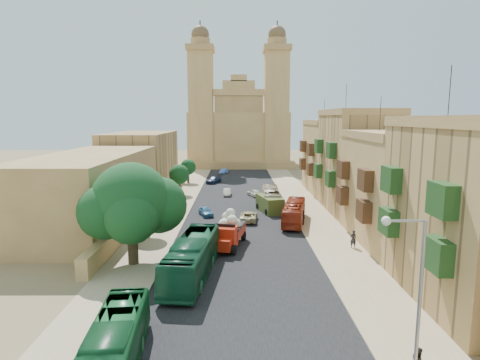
{
  "coord_description": "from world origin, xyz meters",
  "views": [
    {
      "loc": [
        -0.39,
        -29.68,
        12.64
      ],
      "look_at": [
        0.0,
        26.0,
        4.0
      ],
      "focal_mm": 30.0,
      "sensor_mm": 36.0,
      "label": 1
    }
  ],
  "objects_px": {
    "car_blue_b": "(224,171)",
    "bus_green_north": "(192,258)",
    "street_tree_d": "(188,167)",
    "car_dkblue": "(214,180)",
    "bus_green_south": "(113,349)",
    "car_white_a": "(227,192)",
    "church": "(239,130)",
    "street_tree_a": "(147,205)",
    "car_blue_a": "(206,211)",
    "car_white_b": "(254,193)",
    "red_truck": "(228,231)",
    "pedestrian_c": "(303,217)",
    "car_cream": "(248,216)",
    "street_tree_c": "(179,174)",
    "bus_red_east": "(294,213)",
    "ficus_tree": "(132,205)",
    "olive_pickup": "(270,204)",
    "streetlamp": "(411,279)",
    "pedestrian_a": "(353,239)",
    "street_tree_b": "(167,189)",
    "bus_cream_east": "(271,197)"
  },
  "relations": [
    {
      "from": "street_tree_d",
      "to": "pedestrian_a",
      "type": "height_order",
      "value": "street_tree_d"
    },
    {
      "from": "bus_green_south",
      "to": "car_blue_a",
      "type": "distance_m",
      "value": 32.89
    },
    {
      "from": "bus_green_south",
      "to": "bus_cream_east",
      "type": "distance_m",
      "value": 40.11
    },
    {
      "from": "bus_green_south",
      "to": "pedestrian_c",
      "type": "bearing_deg",
      "value": 58.68
    },
    {
      "from": "car_white_a",
      "to": "red_truck",
      "type": "bearing_deg",
      "value": -88.78
    },
    {
      "from": "street_tree_c",
      "to": "car_dkblue",
      "type": "relative_size",
      "value": 1.13
    },
    {
      "from": "bus_red_east",
      "to": "car_white_b",
      "type": "xyz_separation_m",
      "value": [
        -4.11,
        16.82,
        -0.72
      ]
    },
    {
      "from": "car_cream",
      "to": "ficus_tree",
      "type": "bearing_deg",
      "value": 60.07
    },
    {
      "from": "church",
      "to": "car_blue_b",
      "type": "relative_size",
      "value": 10.74
    },
    {
      "from": "bus_green_south",
      "to": "car_white_a",
      "type": "xyz_separation_m",
      "value": [
        4.44,
        46.63,
        -0.82
      ]
    },
    {
      "from": "ficus_tree",
      "to": "street_tree_a",
      "type": "relative_size",
      "value": 1.74
    },
    {
      "from": "ficus_tree",
      "to": "car_blue_a",
      "type": "height_order",
      "value": "ficus_tree"
    },
    {
      "from": "red_truck",
      "to": "car_cream",
      "type": "distance_m",
      "value": 10.16
    },
    {
      "from": "pedestrian_a",
      "to": "car_white_a",
      "type": "bearing_deg",
      "value": -69.23
    },
    {
      "from": "car_dkblue",
      "to": "car_white_b",
      "type": "relative_size",
      "value": 1.3
    },
    {
      "from": "ficus_tree",
      "to": "red_truck",
      "type": "bearing_deg",
      "value": 29.91
    },
    {
      "from": "street_tree_c",
      "to": "car_white_b",
      "type": "bearing_deg",
      "value": -7.3
    },
    {
      "from": "street_tree_d",
      "to": "pedestrian_a",
      "type": "bearing_deg",
      "value": -62.18
    },
    {
      "from": "street_tree_d",
      "to": "car_dkblue",
      "type": "bearing_deg",
      "value": -0.08
    },
    {
      "from": "ficus_tree",
      "to": "car_white_b",
      "type": "bearing_deg",
      "value": 68.77
    },
    {
      "from": "red_truck",
      "to": "street_tree_a",
      "type": "bearing_deg",
      "value": 159.25
    },
    {
      "from": "church",
      "to": "bus_green_south",
      "type": "height_order",
      "value": "church"
    },
    {
      "from": "bus_red_east",
      "to": "street_tree_a",
      "type": "bearing_deg",
      "value": 31.0
    },
    {
      "from": "car_blue_b",
      "to": "bus_green_north",
      "type": "bearing_deg",
      "value": -73.98
    },
    {
      "from": "bus_cream_east",
      "to": "car_blue_b",
      "type": "xyz_separation_m",
      "value": [
        -7.99,
        34.44,
        -0.78
      ]
    },
    {
      "from": "car_dkblue",
      "to": "streetlamp",
      "type": "bearing_deg",
      "value": -57.97
    },
    {
      "from": "street_tree_a",
      "to": "bus_green_north",
      "type": "relative_size",
      "value": 0.45
    },
    {
      "from": "car_blue_b",
      "to": "car_cream",
      "type": "bearing_deg",
      "value": -67.54
    },
    {
      "from": "bus_green_south",
      "to": "car_blue_a",
      "type": "height_order",
      "value": "bus_green_south"
    },
    {
      "from": "car_white_a",
      "to": "bus_red_east",
      "type": "bearing_deg",
      "value": -64.54
    },
    {
      "from": "church",
      "to": "red_truck",
      "type": "relative_size",
      "value": 5.51
    },
    {
      "from": "bus_green_north",
      "to": "car_white_b",
      "type": "bearing_deg",
      "value": 85.0
    },
    {
      "from": "olive_pickup",
      "to": "pedestrian_a",
      "type": "xyz_separation_m",
      "value": [
        7.0,
        -15.25,
        -0.18
      ]
    },
    {
      "from": "church",
      "to": "bus_green_north",
      "type": "relative_size",
      "value": 3.17
    },
    {
      "from": "church",
      "to": "bus_cream_east",
      "type": "relative_size",
      "value": 3.78
    },
    {
      "from": "car_white_a",
      "to": "street_tree_a",
      "type": "bearing_deg",
      "value": -109.38
    },
    {
      "from": "street_tree_d",
      "to": "car_dkblue",
      "type": "height_order",
      "value": "street_tree_d"
    },
    {
      "from": "bus_cream_east",
      "to": "car_blue_b",
      "type": "bearing_deg",
      "value": -74.78
    },
    {
      "from": "car_blue_b",
      "to": "pedestrian_c",
      "type": "relative_size",
      "value": 1.87
    },
    {
      "from": "red_truck",
      "to": "car_white_b",
      "type": "relative_size",
      "value": 1.91
    },
    {
      "from": "street_tree_a",
      "to": "car_blue_b",
      "type": "relative_size",
      "value": 1.52
    },
    {
      "from": "street_tree_b",
      "to": "car_white_a",
      "type": "bearing_deg",
      "value": 54.64
    },
    {
      "from": "car_blue_a",
      "to": "car_white_b",
      "type": "relative_size",
      "value": 0.99
    },
    {
      "from": "red_truck",
      "to": "bus_green_south",
      "type": "relative_size",
      "value": 0.67
    },
    {
      "from": "street_tree_a",
      "to": "church",
      "type": "bearing_deg",
      "value": 81.46
    },
    {
      "from": "church",
      "to": "pedestrian_a",
      "type": "height_order",
      "value": "church"
    },
    {
      "from": "streetlamp",
      "to": "car_white_a",
      "type": "height_order",
      "value": "streetlamp"
    },
    {
      "from": "car_white_b",
      "to": "pedestrian_c",
      "type": "distance_m",
      "value": 18.3
    },
    {
      "from": "bus_green_north",
      "to": "olive_pickup",
      "type": "bearing_deg",
      "value": 76.22
    },
    {
      "from": "ficus_tree",
      "to": "car_white_b",
      "type": "relative_size",
      "value": 2.59
    }
  ]
}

